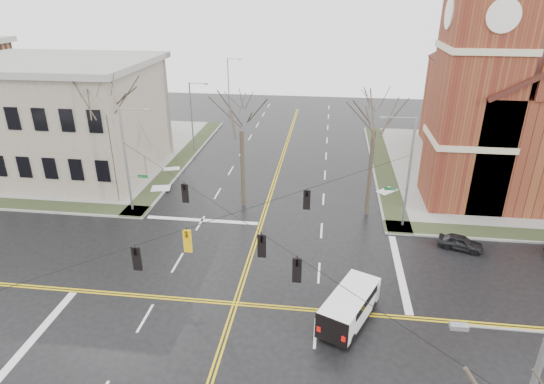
# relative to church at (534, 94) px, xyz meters

# --- Properties ---
(ground) EXTENTS (120.00, 120.00, 0.00)m
(ground) POSITION_rel_church_xyz_m (-24.76, -24.78, -8.43)
(ground) COLOR black
(ground) RESTS_ON ground
(sidewalks) EXTENTS (80.00, 80.00, 0.17)m
(sidewalks) POSITION_rel_church_xyz_m (-24.76, -24.78, -8.36)
(sidewalks) COLOR gray
(sidewalks) RESTS_ON ground
(road_markings) EXTENTS (100.00, 100.00, 0.01)m
(road_markings) POSITION_rel_church_xyz_m (-24.76, -24.78, -8.43)
(road_markings) COLOR gold
(road_markings) RESTS_ON ground
(church) EXTENTS (24.28, 27.48, 27.50)m
(church) POSITION_rel_church_xyz_m (0.00, 0.00, 0.00)
(church) COLOR maroon
(church) RESTS_ON ground
(civic_building_a) EXTENTS (18.00, 14.00, 11.00)m
(civic_building_a) POSITION_rel_church_xyz_m (-46.76, -4.78, -2.93)
(civic_building_a) COLOR gray
(civic_building_a) RESTS_ON ground
(signal_pole_ne) EXTENTS (2.75, 0.22, 9.00)m
(signal_pole_ne) POSITION_rel_church_xyz_m (-13.44, -13.28, -3.48)
(signal_pole_ne) COLOR gray
(signal_pole_ne) RESTS_ON ground
(signal_pole_nw) EXTENTS (2.75, 0.22, 9.00)m
(signal_pole_nw) POSITION_rel_church_xyz_m (-36.09, -13.28, -3.48)
(signal_pole_nw) COLOR gray
(signal_pole_nw) RESTS_ON ground
(span_wires) EXTENTS (23.02, 23.02, 0.03)m
(span_wires) POSITION_rel_church_xyz_m (-24.76, -24.78, -2.23)
(span_wires) COLOR black
(span_wires) RESTS_ON ground
(traffic_signals) EXTENTS (8.21, 8.26, 1.30)m
(traffic_signals) POSITION_rel_church_xyz_m (-24.76, -25.45, -2.98)
(traffic_signals) COLOR black
(traffic_signals) RESTS_ON ground
(streetlight_north_a) EXTENTS (2.30, 0.20, 8.00)m
(streetlight_north_a) POSITION_rel_church_xyz_m (-35.42, 3.22, -3.97)
(streetlight_north_a) COLOR gray
(streetlight_north_a) RESTS_ON ground
(streetlight_north_b) EXTENTS (2.30, 0.20, 8.00)m
(streetlight_north_b) POSITION_rel_church_xyz_m (-35.42, 23.22, -3.97)
(streetlight_north_b) COLOR gray
(streetlight_north_b) RESTS_ON ground
(cargo_van) EXTENTS (3.81, 5.32, 1.90)m
(cargo_van) POSITION_rel_church_xyz_m (-17.82, -25.34, -7.31)
(cargo_van) COLOR white
(cargo_van) RESTS_ON ground
(parked_car_a) EXTENTS (3.43, 2.22, 1.09)m
(parked_car_a) POSITION_rel_church_xyz_m (-9.47, -16.27, -7.89)
(parked_car_a) COLOR black
(parked_car_a) RESTS_ON ground
(tree_nw_far) EXTENTS (4.00, 4.00, 11.88)m
(tree_nw_far) POSITION_rel_church_xyz_m (-38.17, -11.61, 0.16)
(tree_nw_far) COLOR #322920
(tree_nw_far) RESTS_ON ground
(tree_nw_near) EXTENTS (4.00, 4.00, 10.10)m
(tree_nw_near) POSITION_rel_church_xyz_m (-26.83, -11.02, -1.11)
(tree_nw_near) COLOR #322920
(tree_nw_near) RESTS_ON ground
(tree_ne) EXTENTS (4.00, 4.00, 10.95)m
(tree_ne) POSITION_rel_church_xyz_m (-16.03, -11.37, -0.50)
(tree_ne) COLOR #322920
(tree_ne) RESTS_ON ground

